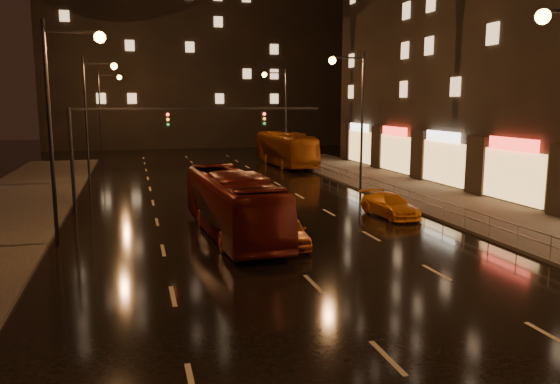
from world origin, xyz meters
name	(u,v)px	position (x,y,z in m)	size (l,w,h in m)	color
ground	(234,205)	(0.00, 20.00, 0.00)	(140.00, 140.00, 0.00)	black
sidewalk_right	(464,207)	(13.50, 15.00, 0.07)	(7.00, 70.00, 0.15)	#38332D
building_distant	(197,25)	(4.00, 72.00, 18.00)	(44.00, 16.00, 36.00)	black
traffic_signal	(150,132)	(-5.06, 20.00, 4.74)	(15.31, 0.32, 6.20)	black
railing_right	(394,189)	(10.20, 18.00, 0.90)	(0.05, 56.00, 1.00)	#99999E
bus_red	(233,204)	(-1.50, 11.95, 1.57)	(2.63, 11.26, 3.14)	#5B140D
bus_curb	(285,149)	(9.00, 40.02, 1.71)	(2.88, 12.29, 3.42)	#8D450E
taxi_near	(286,231)	(0.50, 9.37, 0.69)	(1.63, 4.06, 1.38)	#BD5A11
taxi_far	(390,205)	(8.00, 14.07, 0.65)	(1.83, 4.50, 1.30)	orange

